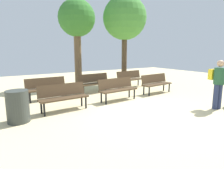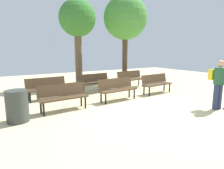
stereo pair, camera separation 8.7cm
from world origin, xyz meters
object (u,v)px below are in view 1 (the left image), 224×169
bench_r1_c1 (94,82)px  tree_0 (125,19)px  bench_r1_c2 (130,78)px  bench_r0_c2 (156,82)px  trash_bin (18,106)px  bench_r1_c0 (47,87)px  bench_r0_c0 (63,95)px  visitor_with_backpack (218,81)px  bench_r0_c1 (117,88)px  tree_1 (77,20)px

bench_r1_c1 → tree_0: bearing=19.8°
bench_r1_c2 → tree_0: (0.31, 1.00, 3.22)m
bench_r0_c2 → bench_r1_c1: same height
bench_r0_c2 → trash_bin: trash_bin is taller
bench_r1_c1 → bench_r1_c0: bearing=179.3°
bench_r1_c0 → bench_r0_c0: bearing=-89.5°
bench_r1_c2 → visitor_with_backpack: 4.65m
bench_r1_c0 → tree_0: tree_0 is taller
bench_r1_c1 → tree_0: size_ratio=0.33×
bench_r0_c2 → tree_0: 4.26m
bench_r1_c2 → tree_0: tree_0 is taller
bench_r0_c1 → bench_r0_c2: 2.24m
bench_r1_c0 → visitor_with_backpack: size_ratio=0.98×
bench_r0_c2 → trash_bin: (-5.86, -0.65, -0.06)m
bench_r1_c1 → tree_0: tree_0 is taller
bench_r1_c2 → trash_bin: (-5.73, -2.44, -0.06)m
bench_r0_c2 → tree_0: bearing=81.1°
tree_1 → bench_r0_c2: bearing=-59.0°
tree_1 → trash_bin: size_ratio=5.22×
bench_r1_c1 → visitor_with_backpack: 5.10m
bench_r0_c0 → bench_r1_c1: (2.12, 1.94, 0.00)m
bench_r1_c2 → tree_1: size_ratio=0.35×
bench_r0_c2 → visitor_with_backpack: (0.01, -2.85, 0.43)m
bench_r0_c1 → tree_1: 4.97m
bench_r1_c2 → tree_1: 4.23m
bench_r1_c1 → tree_1: (0.08, 2.12, 3.06)m
bench_r0_c1 → visitor_with_backpack: size_ratio=0.99×
bench_r0_c2 → trash_bin: size_ratio=1.83×
bench_r0_c2 → visitor_with_backpack: bearing=-94.9°
bench_r0_c2 → bench_r1_c2: (-0.13, 1.78, 0.00)m
bench_r1_c1 → trash_bin: (-3.52, -2.31, -0.06)m
bench_r0_c0 → tree_1: bearing=58.2°
bench_r0_c0 → bench_r0_c1: bearing=0.3°
bench_r0_c0 → bench_r0_c2: 4.47m
bench_r1_c2 → tree_0: size_ratio=0.33×
bench_r0_c1 → bench_r1_c1: 1.80m
tree_0 → trash_bin: (-6.05, -3.44, -3.27)m
bench_r0_c1 → bench_r0_c2: bearing=-0.2°
bench_r0_c2 → bench_r0_c1: bearing=178.5°
tree_1 → bench_r1_c2: bearing=-42.9°
tree_0 → tree_1: 2.65m
bench_r0_c2 → bench_r1_c1: (-2.34, 1.66, 0.00)m
bench_r1_c1 → tree_1: size_ratio=0.35×
tree_0 → tree_1: (-2.46, 0.99, -0.16)m
bench_r0_c1 → bench_r1_c0: bearing=140.9°
bench_r0_c1 → trash_bin: (-3.62, -0.51, -0.06)m
bench_r0_c1 → bench_r0_c2: size_ratio=0.99×
bench_r0_c0 → bench_r1_c0: size_ratio=1.00×
visitor_with_backpack → bench_r1_c1: bearing=-48.6°
bench_r1_c0 → tree_0: bearing=12.1°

